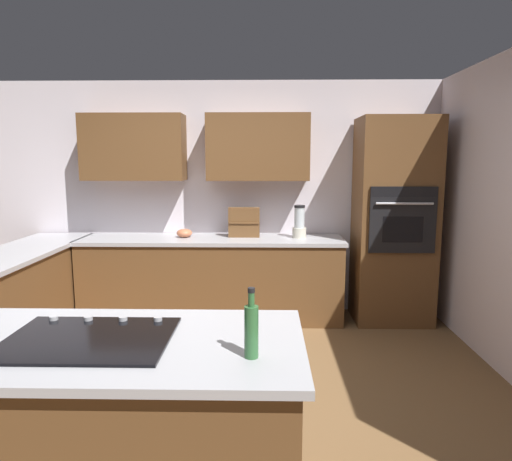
{
  "coord_description": "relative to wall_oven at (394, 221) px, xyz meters",
  "views": [
    {
      "loc": [
        -0.48,
        3.1,
        1.73
      ],
      "look_at": [
        -0.39,
        -1.15,
        1.07
      ],
      "focal_mm": 31.87,
      "sensor_mm": 36.0,
      "label": 1
    }
  ],
  "objects": [
    {
      "name": "cooktop",
      "position": [
        2.19,
        2.82,
        -0.18
      ],
      "size": [
        0.76,
        0.56,
        0.03
      ],
      "color": "black",
      "rests_on": "island_top"
    },
    {
      "name": "island_base",
      "position": [
        2.19,
        2.83,
        -0.66
      ],
      "size": [
        1.93,
        0.82,
        0.86
      ],
      "primitive_type": "cube",
      "color": "brown",
      "rests_on": "ground"
    },
    {
      "name": "wall_oven",
      "position": [
        0.0,
        0.0,
        0.0
      ],
      "size": [
        0.8,
        0.66,
        2.17
      ],
      "color": "brown",
      "rests_on": "ground"
    },
    {
      "name": "second_bottle",
      "position": [
        1.42,
        2.99,
        -0.06
      ],
      "size": [
        0.06,
        0.06,
        0.3
      ],
      "color": "#336B38",
      "rests_on": "island_top"
    },
    {
      "name": "ground_plane",
      "position": [
        1.85,
        1.72,
        -1.09
      ],
      "size": [
        14.0,
        14.0,
        0.0
      ],
      "primitive_type": "plane",
      "color": "brown"
    },
    {
      "name": "island_top",
      "position": [
        2.19,
        2.83,
        -0.21
      ],
      "size": [
        2.01,
        0.9,
        0.04
      ],
      "primitive_type": "cube",
      "color": "#B2B2B7",
      "rests_on": "island_base"
    },
    {
      "name": "mixing_bowl",
      "position": [
        2.25,
        -0.05,
        -0.14
      ],
      "size": [
        0.17,
        0.17,
        0.09
      ],
      "primitive_type": "ellipsoid",
      "color": "#CC724C",
      "rests_on": "countertop_back"
    },
    {
      "name": "blender",
      "position": [
        1.0,
        -0.05,
        -0.03
      ],
      "size": [
        0.15,
        0.15,
        0.35
      ],
      "color": "beige",
      "rests_on": "countertop_back"
    },
    {
      "name": "lower_cabinets_back",
      "position": [
        1.95,
        -0.0,
        -0.66
      ],
      "size": [
        2.8,
        0.6,
        0.86
      ],
      "primitive_type": "cube",
      "color": "brown",
      "rests_on": "ground"
    },
    {
      "name": "countertop_back",
      "position": [
        1.95,
        -0.0,
        -0.21
      ],
      "size": [
        2.84,
        0.64,
        0.04
      ],
      "primitive_type": "cube",
      "color": "#B2B2B7",
      "rests_on": "lower_cabinets_back"
    },
    {
      "name": "spice_rack",
      "position": [
        1.6,
        -0.08,
        -0.03
      ],
      "size": [
        0.34,
        0.11,
        0.32
      ],
      "color": "brown",
      "rests_on": "countertop_back"
    },
    {
      "name": "wall_back",
      "position": [
        1.92,
        -0.33,
        0.36
      ],
      "size": [
        6.0,
        0.44,
        2.6
      ],
      "color": "silver",
      "rests_on": "ground"
    }
  ]
}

